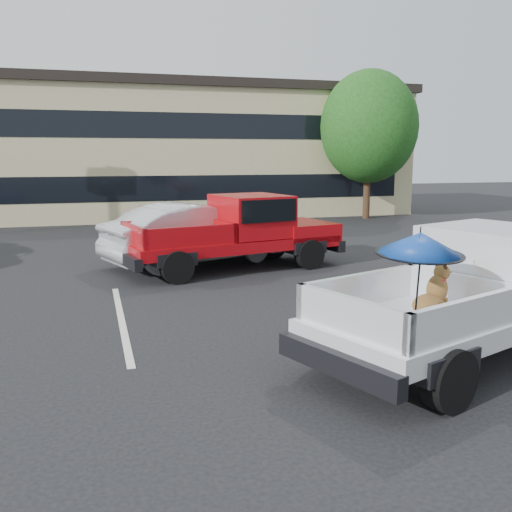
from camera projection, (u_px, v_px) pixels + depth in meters
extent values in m
plane|color=black|center=(318.00, 339.00, 9.22)|extent=(90.00, 90.00, 0.00)
cube|color=silver|center=(121.00, 320.00, 10.28)|extent=(0.12, 5.00, 0.01)
cube|color=silver|center=(415.00, 297.00, 11.93)|extent=(0.12, 5.00, 0.01)
cube|color=#C9B886|center=(198.00, 154.00, 29.10)|extent=(20.00, 8.00, 6.00)
cube|color=black|center=(197.00, 91.00, 28.56)|extent=(20.40, 8.40, 0.40)
cube|color=black|center=(215.00, 187.00, 25.60)|extent=(18.00, 0.08, 1.10)
cube|color=black|center=(215.00, 126.00, 25.12)|extent=(18.00, 0.08, 1.10)
cylinder|color=#332114|center=(367.00, 189.00, 26.58)|extent=(0.32, 0.32, 2.73)
ellipsoid|color=#1B4313|center=(369.00, 127.00, 26.08)|extent=(4.46, 4.46, 5.13)
cylinder|color=#332114|center=(257.00, 181.00, 33.31)|extent=(0.32, 0.32, 2.86)
ellipsoid|color=#1B4313|center=(257.00, 129.00, 32.79)|extent=(4.68, 4.68, 5.38)
cylinder|color=black|center=(449.00, 380.00, 6.55)|extent=(0.81, 0.53, 0.76)
cylinder|color=black|center=(336.00, 339.00, 8.01)|extent=(0.81, 0.53, 0.76)
cylinder|color=black|center=(482.00, 301.00, 10.12)|extent=(0.81, 0.53, 0.76)
cube|color=white|center=(473.00, 312.00, 8.32)|extent=(5.72, 3.67, 0.28)
cube|color=black|center=(337.00, 364.00, 6.73)|extent=(0.85, 1.90, 0.28)
cube|color=white|center=(497.00, 262.00, 8.52)|extent=(2.19, 2.30, 1.05)
cube|color=black|center=(498.00, 249.00, 8.48)|extent=(2.08, 2.34, 0.55)
cube|color=black|center=(409.00, 326.00, 7.46)|extent=(2.80, 2.52, 0.10)
cube|color=white|center=(360.00, 291.00, 8.09)|extent=(2.19, 0.89, 0.50)
cube|color=white|center=(469.00, 319.00, 6.72)|extent=(2.19, 0.89, 0.50)
cube|color=white|center=(350.00, 318.00, 6.76)|extent=(0.73, 1.76, 0.50)
cube|color=white|center=(460.00, 292.00, 8.05)|extent=(0.73, 1.76, 0.50)
ellipsoid|color=brown|center=(429.00, 305.00, 7.69)|extent=(0.57, 0.52, 0.31)
cylinder|color=brown|center=(445.00, 306.00, 7.79)|extent=(0.07, 0.07, 0.23)
cylinder|color=brown|center=(435.00, 304.00, 7.91)|extent=(0.07, 0.07, 0.23)
ellipsoid|color=brown|center=(437.00, 290.00, 7.76)|extent=(0.36, 0.35, 0.42)
cylinder|color=red|center=(438.00, 280.00, 7.74)|extent=(0.20, 0.20, 0.04)
sphere|color=brown|center=(442.00, 272.00, 7.77)|extent=(0.22, 0.22, 0.22)
cone|color=black|center=(447.00, 272.00, 7.84)|extent=(0.18, 0.15, 0.11)
cone|color=black|center=(445.00, 265.00, 7.69)|extent=(0.08, 0.08, 0.12)
cone|color=black|center=(438.00, 263.00, 7.78)|extent=(0.08, 0.08, 0.12)
cylinder|color=brown|center=(420.00, 314.00, 7.61)|extent=(0.27, 0.05, 0.09)
cylinder|color=black|center=(418.00, 286.00, 7.17)|extent=(0.02, 0.10, 1.05)
cone|color=#113A98|center=(420.00, 243.00, 7.07)|extent=(1.10, 1.12, 0.36)
cylinder|color=black|center=(421.00, 231.00, 7.04)|extent=(0.02, 0.02, 0.10)
cylinder|color=black|center=(419.00, 254.00, 7.09)|extent=(1.10, 1.10, 0.09)
cylinder|color=black|center=(177.00, 267.00, 13.11)|extent=(0.82, 0.44, 0.77)
cylinder|color=black|center=(151.00, 255.00, 14.73)|extent=(0.82, 0.44, 0.77)
cylinder|color=black|center=(309.00, 254.00, 14.83)|extent=(0.82, 0.44, 0.77)
cylinder|color=black|center=(273.00, 244.00, 16.45)|extent=(0.82, 0.44, 0.77)
cube|color=#A9090F|center=(232.00, 243.00, 14.75)|extent=(5.78, 3.08, 0.28)
cube|color=#A9090F|center=(298.00, 230.00, 15.68)|extent=(1.91, 2.24, 0.47)
cube|color=black|center=(321.00, 242.00, 16.10)|extent=(0.63, 1.99, 0.31)
cube|color=black|center=(126.00, 259.00, 13.46)|extent=(0.61, 1.99, 0.28)
cube|color=#A9090F|center=(251.00, 216.00, 14.90)|extent=(2.04, 2.19, 1.07)
cube|color=black|center=(251.00, 208.00, 14.86)|extent=(1.91, 2.26, 0.56)
cube|color=black|center=(179.00, 245.00, 14.05)|extent=(2.69, 2.33, 0.10)
cube|color=#A9090F|center=(166.00, 229.00, 14.76)|extent=(2.31, 0.60, 0.51)
cube|color=#A9090F|center=(192.00, 237.00, 13.23)|extent=(2.31, 0.60, 0.51)
cube|color=#A9090F|center=(134.00, 236.00, 13.47)|extent=(0.50, 1.85, 0.51)
cube|color=#A9090F|center=(220.00, 230.00, 14.52)|extent=(0.50, 1.85, 0.51)
imported|color=#AEB0B6|center=(196.00, 234.00, 15.45)|extent=(5.33, 3.35, 1.66)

